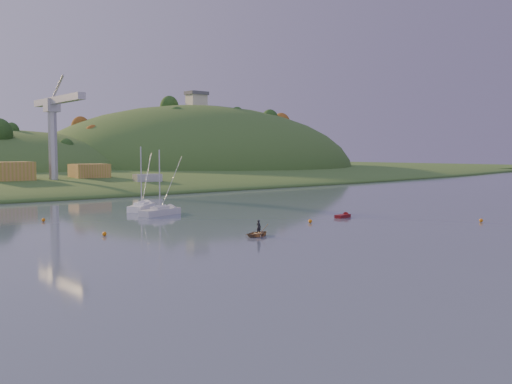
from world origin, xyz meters
TOP-DOWN VIEW (x-y plane):
  - hill_right at (95.00, 195.00)m, footprint 150.00×130.00m
  - hilltop_house at (95.00, 195.00)m, footprint 9.00×7.00m
  - wharf at (5.00, 122.00)m, footprint 42.00×16.00m
  - shed_west at (-8.00, 123.00)m, footprint 11.00×8.00m
  - shed_east at (13.00, 124.00)m, footprint 9.00×7.00m
  - dock_crane at (2.00, 118.39)m, footprint 3.20×28.00m
  - sailboat_near at (-4.67, 63.53)m, footprint 7.08×6.79m
  - sailboat_far at (-5.70, 55.92)m, footprint 7.47×4.15m
  - canoe at (-7.99, 30.01)m, footprint 3.54×2.85m
  - paddler at (-7.99, 30.01)m, footprint 0.50×0.66m
  - red_tender at (13.87, 36.20)m, footprint 3.34×1.56m
  - work_vessel at (21.27, 108.00)m, footprint 16.09×7.21m
  - buoy_0 at (23.64, 20.29)m, footprint 0.50×0.50m
  - buoy_1 at (5.14, 34.74)m, footprint 0.50×0.50m
  - buoy_2 at (-21.46, 41.46)m, footprint 0.50×0.50m
  - buoy_3 at (-22.07, 59.37)m, footprint 0.50×0.50m

SIDE VIEW (x-z plane):
  - hill_right at x=95.00m, z-range -30.00..30.00m
  - red_tender at x=13.87m, z-range -0.32..0.77m
  - buoy_0 at x=23.64m, z-range 0.00..0.50m
  - buoy_1 at x=5.14m, z-range 0.00..0.50m
  - buoy_2 at x=-21.46m, z-range 0.00..0.50m
  - buoy_3 at x=-22.07m, z-range 0.00..0.50m
  - canoe at x=-7.99m, z-range 0.00..0.65m
  - sailboat_far at x=-5.70m, z-range -4.30..5.63m
  - sailboat_near at x=-4.67m, z-range -4.54..5.93m
  - paddler at x=-7.99m, z-range 0.00..1.61m
  - wharf at x=5.00m, z-range 0.00..2.40m
  - work_vessel at x=21.27m, z-range -0.58..3.43m
  - shed_east at x=13.00m, z-range 2.40..6.40m
  - shed_west at x=-8.00m, z-range 2.40..7.20m
  - dock_crane at x=2.00m, z-range 7.02..27.32m
  - hilltop_house at x=95.00m, z-range 30.18..36.63m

